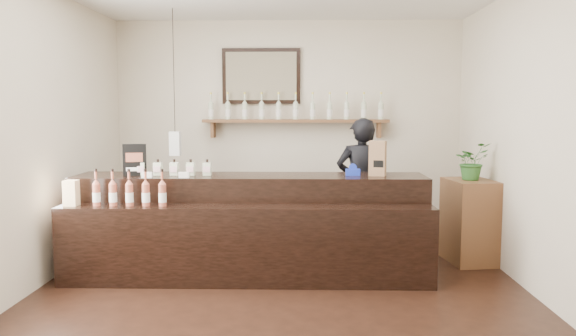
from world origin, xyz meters
The scene contains 10 objects.
ground centered at (0.00, 0.00, 0.00)m, with size 5.00×5.00×0.00m, color black.
room_shell centered at (0.00, 0.00, 1.70)m, with size 5.00×5.00×5.00m.
back_wall_decor centered at (-0.15, 2.37, 1.76)m, with size 2.66×0.96×1.69m.
counter centered at (-0.35, 0.57, 0.46)m, with size 3.53×0.95×1.15m.
promo_sign centered at (-1.48, 0.60, 1.15)m, with size 0.23×0.08×0.32m.
paper_bag centered at (0.94, 0.68, 1.16)m, with size 0.19×0.16×0.35m.
tape_dispenser centered at (0.70, 0.70, 1.03)m, with size 0.14×0.06×0.12m.
side_cabinet centered at (2.00, 1.09, 0.45)m, with size 0.53×0.67×0.90m.
potted_plant centered at (2.00, 1.09, 1.10)m, with size 0.36×0.31×0.40m, color #2D6628.
shopkeeper centered at (0.87, 1.55, 0.88)m, with size 0.64×0.42×1.75m, color black.
Camera 1 is at (0.19, -4.92, 1.65)m, focal length 35.00 mm.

